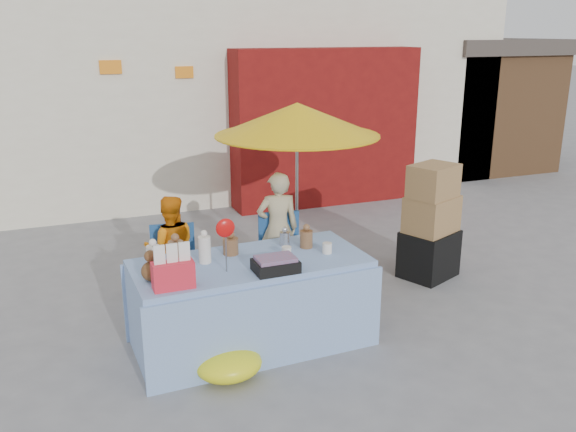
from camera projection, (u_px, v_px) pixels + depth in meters
name	position (u px, v px, depth m)	size (l,w,h in m)	color
ground	(301.00, 328.00, 6.14)	(80.00, 80.00, 0.00)	slate
backdrop	(180.00, 18.00, 12.09)	(14.00, 8.00, 7.80)	silver
market_table	(250.00, 302.00, 5.71)	(2.24, 1.10, 1.33)	#82A3D0
chair_left	(175.00, 282.00, 6.62)	(0.55, 0.54, 0.85)	#1E4C8E
chair_right	(282.00, 266.00, 7.06)	(0.55, 0.54, 0.85)	#1E4C8E
vendor_orange	(171.00, 248.00, 6.64)	(0.58, 0.45, 1.19)	orange
vendor_beige	(278.00, 229.00, 7.06)	(0.49, 0.32, 1.34)	tan
umbrella	(297.00, 120.00, 6.94)	(1.90, 1.90, 2.09)	gray
box_stack	(431.00, 226.00, 7.25)	(0.78, 0.72, 1.39)	black
tarp_bundle	(229.00, 365.00, 5.22)	(0.58, 0.46, 0.26)	yellow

